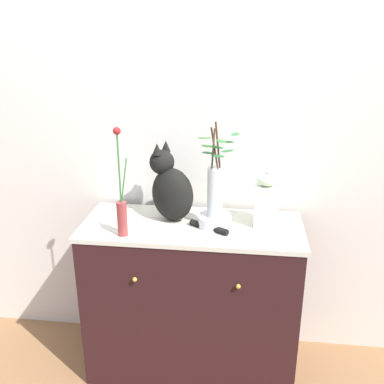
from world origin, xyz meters
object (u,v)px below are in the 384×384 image
object	(u,v)px
sideboard	(192,298)
jar_lidded_porcelain	(266,201)
cat_sitting	(171,189)
bowl_porcelain	(214,221)
vase_slim_green	(122,209)
vase_glass_clear	(215,188)

from	to	relation	value
sideboard	jar_lidded_porcelain	bearing A→B (deg)	6.80
cat_sitting	bowl_porcelain	xyz separation A→B (m)	(0.23, -0.06, -0.14)
vase_slim_green	jar_lidded_porcelain	xyz separation A→B (m)	(0.69, 0.21, -0.01)
cat_sitting	vase_glass_clear	xyz separation A→B (m)	(0.23, -0.06, 0.04)
sideboard	cat_sitting	bearing A→B (deg)	154.02
sideboard	vase_glass_clear	world-z (taller)	vase_glass_clear
vase_slim_green	bowl_porcelain	bearing A→B (deg)	20.15
jar_lidded_porcelain	vase_glass_clear	bearing A→B (deg)	-169.14
sideboard	bowl_porcelain	bearing A→B (deg)	-1.42
vase_glass_clear	jar_lidded_porcelain	xyz separation A→B (m)	(0.26, 0.05, -0.08)
cat_sitting	jar_lidded_porcelain	world-z (taller)	cat_sitting
sideboard	vase_slim_green	size ratio (longest dim) A/B	2.12
sideboard	jar_lidded_porcelain	distance (m)	0.69
vase_slim_green	jar_lidded_porcelain	bearing A→B (deg)	16.68
bowl_porcelain	vase_glass_clear	xyz separation A→B (m)	(0.00, -0.00, 0.18)
vase_glass_clear	jar_lidded_porcelain	size ratio (longest dim) A/B	1.64
vase_slim_green	vase_glass_clear	world-z (taller)	vase_glass_clear
jar_lidded_porcelain	bowl_porcelain	bearing A→B (deg)	-169.54
bowl_porcelain	cat_sitting	bearing A→B (deg)	165.63
sideboard	vase_slim_green	world-z (taller)	vase_slim_green
sideboard	vase_slim_green	bearing A→B (deg)	-153.06
vase_slim_green	sideboard	bearing A→B (deg)	26.94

